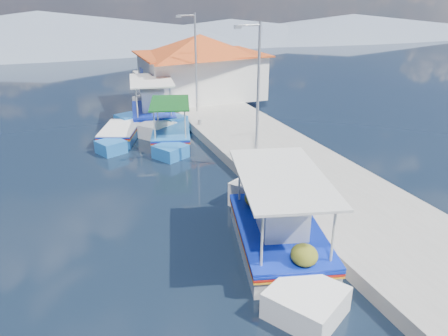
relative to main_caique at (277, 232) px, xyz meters
name	(u,v)px	position (x,y,z in m)	size (l,w,h in m)	color
ground	(171,201)	(-2.30, 4.45, -0.55)	(160.00, 160.00, 0.00)	black
quay	(247,135)	(3.60, 10.45, -0.30)	(5.00, 44.00, 0.50)	#9C9992
bollards	(216,136)	(1.50, 9.70, 0.10)	(0.20, 17.20, 0.30)	#A5A8AD
main_caique	(277,232)	(0.00, 0.00, 0.00)	(3.90, 8.33, 2.83)	silver
caique_green_canopy	(171,136)	(-0.50, 11.42, -0.18)	(3.13, 6.39, 2.48)	#1D62AF
caique_blue_hull	(120,134)	(-3.02, 12.91, -0.25)	(3.18, 5.65, 1.08)	#1D62AF
caique_far	(153,113)	(-0.54, 15.70, 0.01)	(3.36, 8.38, 2.97)	silver
harbor_building	(200,65)	(3.90, 19.45, 2.23)	(10.49, 10.49, 4.40)	silver
lamp_post_near	(256,85)	(2.21, 6.45, 3.31)	(1.21, 0.14, 6.00)	#A5A8AD
lamp_post_far	(194,58)	(2.21, 15.45, 3.31)	(1.21, 0.14, 6.00)	#A5A8AD
mountain_ridge	(120,31)	(4.24, 60.45, 1.49)	(171.40, 96.00, 5.50)	slate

